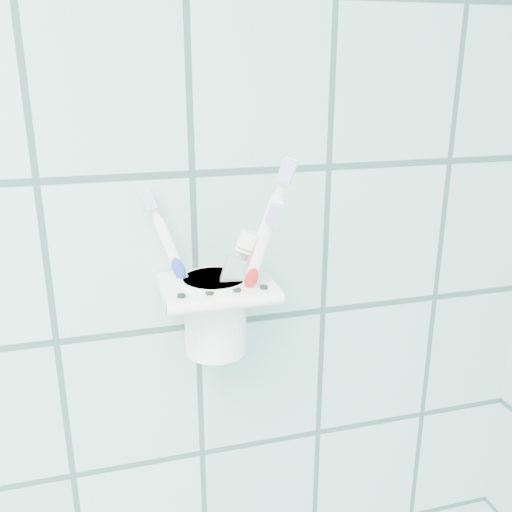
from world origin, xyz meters
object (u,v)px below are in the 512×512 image
Objects in this scene: holder_bracket at (217,288)px; cup at (215,311)px; toothbrush_blue at (222,250)px; toothbrush_orange at (227,264)px; toothbrush_pink at (210,267)px; toothpaste_tube at (214,283)px.

holder_bracket and cup have the same top height.
toothbrush_orange is at bearing 68.75° from toothbrush_blue.
toothbrush_pink is at bearing -152.40° from toothbrush_orange.
toothbrush_pink is (-0.01, -0.01, 0.05)m from cup.
cup is 0.48× the size of toothbrush_pink.
holder_bracket is at bearing -150.16° from toothbrush_orange.
holder_bracket is 0.02m from toothpaste_tube.
toothbrush_orange reaches higher than holder_bracket.
toothbrush_orange is (0.01, 0.00, 0.06)m from cup.
cup is 0.07m from toothbrush_blue.
cup is (-0.00, 0.00, -0.03)m from holder_bracket.
holder_bracket is 0.65× the size of toothbrush_pink.
holder_bracket is 0.03m from toothbrush_orange.
toothbrush_blue is at bearing 3.72° from toothbrush_pink.
toothbrush_pink is at bearing 116.03° from toothpaste_tube.
toothpaste_tube is at bearing -104.52° from cup.
toothbrush_pink is 1.25× the size of toothpaste_tube.
toothbrush_pink is (-0.01, -0.00, 0.03)m from holder_bracket.
cup is at bearing 46.11° from toothbrush_pink.
holder_bracket is 0.04m from toothbrush_blue.
toothpaste_tube is (-0.01, -0.01, 0.01)m from holder_bracket.
holder_bracket is 0.03m from cup.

